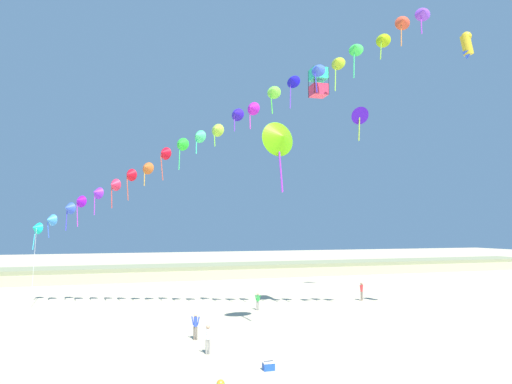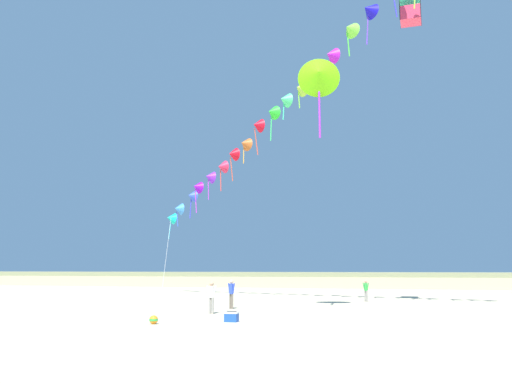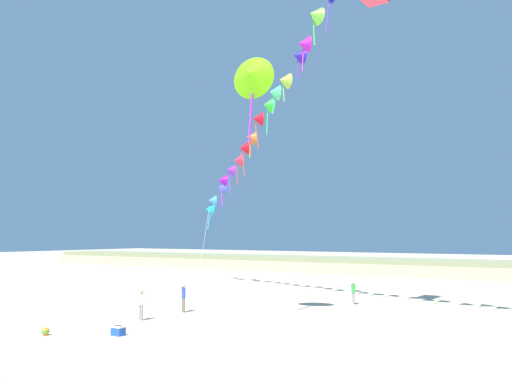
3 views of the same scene
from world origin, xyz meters
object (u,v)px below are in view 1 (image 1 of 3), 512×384
Objects in this scene: person_near_left at (362,290)px; person_mid_center at (258,300)px; large_kite_outer_drift at (467,44)px; person_near_right at (195,324)px; large_kite_low_lead at (359,115)px; large_kite_mid_trail at (318,83)px; beach_ball at (221,384)px; person_far_left at (208,337)px; large_kite_high_solo at (280,138)px; beach_cooler at (268,366)px.

person_near_left is 11.53m from person_mid_center.
large_kite_outer_drift reaches higher than person_near_left.
person_near_left is 21.32m from person_near_right.
large_kite_low_lead is at bearing 89.93° from large_kite_outer_drift.
large_kite_outer_drift reaches higher than large_kite_mid_trail.
large_kite_outer_drift is at bearing -38.20° from person_mid_center.
beach_ball is at bearing -160.96° from large_kite_outer_drift.
large_kite_low_lead is 36.90m from beach_ball.
person_near_right reaches higher than person_far_left.
large_kite_high_solo is 17.12m from large_kite_outer_drift.
beach_cooler is (-18.16, -21.61, -19.32)m from large_kite_low_lead.
beach_cooler is (-18.14, -5.50, -20.96)m from large_kite_outer_drift.
large_kite_outer_drift is at bearing -2.87° from large_kite_high_solo.
large_kite_high_solo is (-15.10, -15.36, -6.43)m from large_kite_low_lead.
beach_ball is at bearing -130.76° from large_kite_mid_trail.
large_kite_low_lead is at bearing 48.02° from beach_ball.
large_kite_outer_drift is 28.26m from beach_cooler.
person_near_left is at bearing 9.84° from person_mid_center.
large_kite_mid_trail reaches higher than person_near_right.
large_kite_outer_drift reaches higher than large_kite_high_solo.
large_kite_low_lead is 34.21m from beach_cooler.
person_mid_center is at bearing -170.16° from person_near_left.
large_kite_outer_drift is at bearing 4.94° from person_far_left.
person_near_left is at bearing 48.50° from beach_cooler.
large_kite_low_lead is 1.80× the size of large_kite_outer_drift.
large_kite_outer_drift is (15.08, -0.76, 8.07)m from large_kite_high_solo.
person_near_right is 28.85m from large_kite_outer_drift.
person_mid_center is 16.79m from beach_cooler.
large_kite_high_solo reaches higher than beach_ball.
large_kite_high_solo reaches higher than beach_cooler.
person_near_right is 11.29m from person_mid_center.
large_kite_mid_trail is 9.25m from large_kite_high_solo.
large_kite_outer_drift is 30.56m from beach_ball.
large_kite_high_solo is (-5.21, -4.91, -5.85)m from large_kite_mid_trail.
person_near_right is 13.34m from large_kite_high_solo.
large_kite_mid_trail is at bearing 53.45° from beach_cooler.
beach_ball is at bearing -148.55° from beach_cooler.
beach_ball is at bearing -95.78° from person_far_left.
person_far_left is at bearing -144.91° from large_kite_mid_trail.
beach_ball is (-11.13, -12.91, -18.77)m from large_kite_mid_trail.
person_near_left is at bearing 30.48° from person_near_right.
person_near_left is at bearing 41.87° from large_kite_mid_trail.
person_far_left is 0.71× the size of large_kite_mid_trail.
large_kite_outer_drift is at bearing -80.38° from person_near_left.
large_kite_outer_drift is at bearing 16.87° from beach_cooler.
large_kite_outer_drift is at bearing -29.86° from large_kite_mid_trail.
person_mid_center is 23.69m from large_kite_low_lead.
large_kite_low_lead is at bearing 45.48° from large_kite_high_solo.
large_kite_low_lead is 10.79× the size of beach_ball.
large_kite_outer_drift is (2.13, -12.59, 20.17)m from person_near_left.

